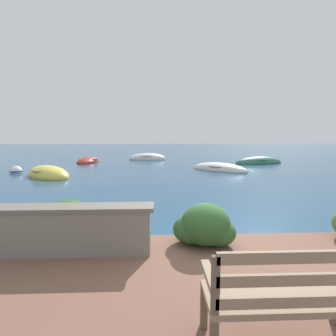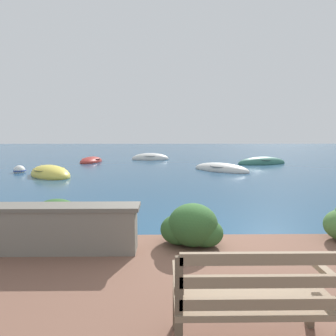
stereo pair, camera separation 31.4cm
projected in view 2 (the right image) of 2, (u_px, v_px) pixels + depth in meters
ground_plane at (204, 246)px, 4.60m from camera, size 80.00×80.00×0.00m
park_bench at (255, 296)px, 2.08m from camera, size 1.30×0.48×0.93m
stone_wall at (62, 228)px, 3.88m from camera, size 2.31×0.39×0.72m
hedge_clump_far_left at (56, 224)px, 4.22m from camera, size 1.05×0.76×0.71m
hedge_clump_left at (192, 227)px, 4.12m from camera, size 0.98×0.71×0.67m
rowboat_nearest at (50, 174)px, 11.92m from camera, size 2.90×2.78×0.88m
rowboat_mid at (221, 169)px, 13.60m from camera, size 3.12×2.91×0.70m
rowboat_far at (262, 163)px, 16.38m from camera, size 3.35×1.71×0.80m
rowboat_outer at (91, 161)px, 17.40m from camera, size 1.49×2.36×0.63m
rowboat_distant at (150, 159)px, 19.00m from camera, size 2.65×1.24×0.82m
mooring_buoy at (20, 171)px, 12.97m from camera, size 0.58×0.58×0.53m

